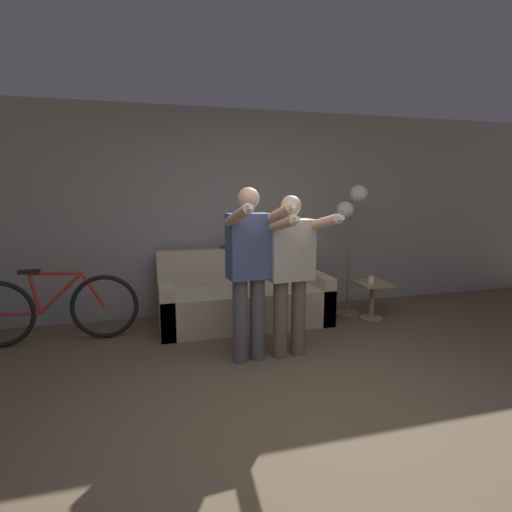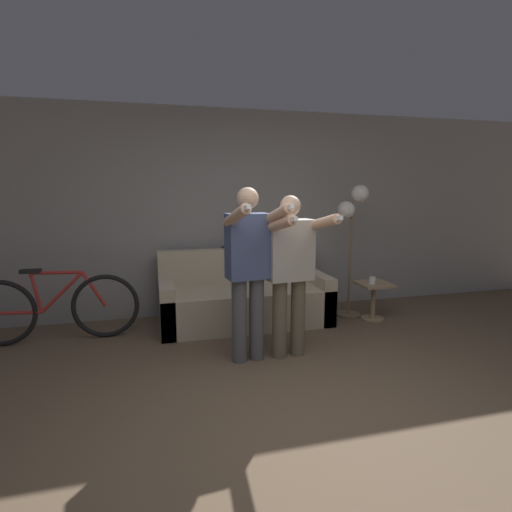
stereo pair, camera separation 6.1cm
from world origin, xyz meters
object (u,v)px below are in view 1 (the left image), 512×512
side_table (372,293)px  floor_lamp (351,215)px  person_right (291,266)px  bicycle (53,309)px  cat (240,242)px  cup (371,280)px  person_left (249,264)px  couch (244,300)px

side_table → floor_lamp: bearing=133.7°
person_right → bicycle: bearing=151.1°
cat → floor_lamp: 1.43m
person_right → cup: (1.33, 0.76, -0.39)m
person_left → cup: size_ratio=18.40×
floor_lamp → cup: (0.16, -0.26, -0.78)m
person_left → person_right: bearing=-6.3°
bicycle → cup: bearing=-3.6°
cup → person_right: bearing=-150.3°
cat → side_table: cat is taller
side_table → bicycle: bearing=177.1°
cat → cup: 1.69m
person_right → cup: person_right is taller
couch → floor_lamp: floor_lamp is taller
floor_lamp → bicycle: floor_lamp is taller
cat → bicycle: (-2.11, -0.39, -0.58)m
person_left → floor_lamp: size_ratio=0.98×
cat → side_table: (1.56, -0.57, -0.62)m
cat → cup: size_ratio=4.76×
cat → cup: (1.51, -0.61, -0.44)m
cat → couch: bearing=-93.9°
couch → person_left: 1.27m
couch → floor_lamp: (1.37, -0.05, 1.01)m
person_left → bicycle: 2.20m
couch → person_right: size_ratio=1.29×
couch → floor_lamp: 1.70m
side_table → cup: (-0.05, -0.04, 0.18)m
person_right → cat: bearing=91.9°
person_right → floor_lamp: size_ratio=0.94×
floor_lamp → bicycle: 3.57m
person_left → bicycle: bearing=146.1°
cup → bicycle: (-3.61, 0.23, -0.14)m
person_left → person_right: 0.41m
person_left → floor_lamp: floor_lamp is taller
person_left → cup: 1.94m
couch → side_table: size_ratio=4.31×
cat → floor_lamp: (1.35, -0.35, 0.34)m
bicycle → couch: bearing=2.4°
couch → person_right: 1.25m
cup → bicycle: size_ratio=0.05×
person_right → side_table: size_ratio=3.34×
person_right → floor_lamp: bearing=35.7°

